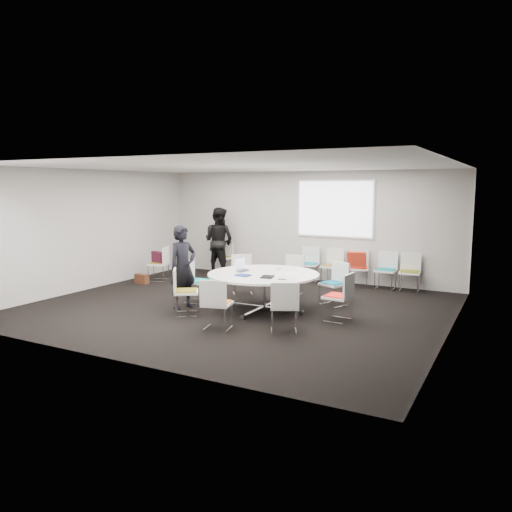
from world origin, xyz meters
The scene contains 31 objects.
room_shell centered at (0.09, 0.00, 1.40)m, with size 8.08×7.08×2.88m.
conference_table centered at (0.56, 0.03, 0.53)m, with size 2.17×2.17×0.73m.
projection_screen centered at (0.80, 3.46, 1.85)m, with size 1.90×0.03×1.35m, color white.
chair_ring_a centered at (2.13, -0.07, 0.28)m, with size 0.49×0.50×0.88m.
chair_ring_b centered at (1.66, 1.02, 0.28)m, with size 0.60×0.59×0.88m.
chair_ring_c centered at (0.48, 1.53, 0.28)m, with size 0.49×0.48×0.88m.
chair_ring_d centered at (-0.52, 1.10, 0.28)m, with size 0.64×0.63×0.88m.
chair_ring_e centered at (-0.96, -0.07, 0.28)m, with size 0.48×0.49×0.88m.
chair_ring_f centered at (-0.55, -1.01, 0.28)m, with size 0.63×0.63×0.88m.
chair_ring_g centered at (0.50, -1.56, 0.28)m, with size 0.56×0.55×0.88m.
chair_ring_h centered at (1.57, -1.18, 0.28)m, with size 0.61×0.61×0.88m.
chair_back_a centered at (0.25, 3.17, 0.28)m, with size 0.52×0.51×0.88m.
chair_back_b centered at (0.87, 3.16, 0.28)m, with size 0.48×0.47×0.88m.
chair_back_c centered at (1.54, 3.17, 0.28)m, with size 0.56×0.56×0.88m.
chair_back_d centered at (2.19, 3.17, 0.28)m, with size 0.46×0.45×0.88m.
chair_back_e centered at (2.74, 3.17, 0.28)m, with size 0.50×0.49×0.88m.
chair_spare_left centered at (-3.18, 1.45, 0.28)m, with size 0.57×0.58×0.88m.
chair_person_back centered at (-2.32, 3.14, 0.28)m, with size 0.55×0.54×0.88m.
person_main centered at (-0.92, -0.58, 0.83)m, with size 0.60×0.40×1.65m, color black.
person_back centered at (-2.32, 2.97, 0.92)m, with size 0.90×0.70×1.84m, color black.
laptop centered at (0.14, 0.04, 0.74)m, with size 0.35×0.23×0.03m, color #333338.
laptop_lid centered at (0.00, 0.09, 0.86)m, with size 0.30×0.02×0.22m, color silver.
notebook_black centered at (0.83, -0.33, 0.74)m, with size 0.22×0.30×0.02m, color black.
tablet_folio centered at (0.35, -0.40, 0.74)m, with size 0.26×0.20×0.03m, color navy.
papers_right centered at (1.10, 0.27, 0.73)m, with size 0.30×0.21×0.00m, color white.
papers_front centered at (1.27, -0.02, 0.73)m, with size 0.30×0.21×0.00m, color silver.
cup centered at (0.69, 0.44, 0.78)m, with size 0.08×0.08×0.09m, color white.
phone centered at (1.16, -0.39, 0.73)m, with size 0.14×0.07×0.01m, color black.
maroon_bag centered at (-3.19, 1.44, 0.62)m, with size 0.40×0.14×0.28m, color #451225.
brown_bag centered at (-3.33, 0.96, 0.12)m, with size 0.36×0.16×0.24m, color #492517.
red_jacket centered at (1.55, 2.94, 0.70)m, with size 0.44×0.10×0.35m, color #B12815.
Camera 1 is at (4.94, -8.49, 2.42)m, focal length 35.00 mm.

